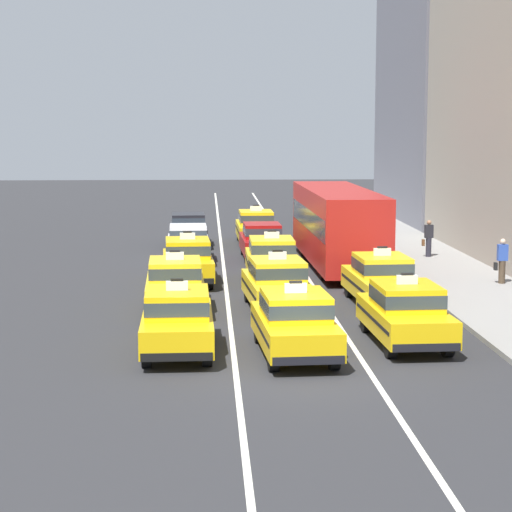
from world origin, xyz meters
The scene contains 19 objects.
ground_plane centered at (0.00, 0.00, 0.00)m, with size 160.00×160.00×0.00m, color #2B2B2D.
lane_stripe_left_center centered at (-1.60, 20.00, 0.00)m, with size 0.14×80.00×0.01m, color silver.
lane_stripe_center_right centered at (1.60, 20.00, 0.00)m, with size 0.14×80.00×0.01m, color silver.
sidewalk_curb centered at (7.20, 15.00, 0.07)m, with size 4.00×90.00×0.15m, color gray.
taxi_left_nearest centered at (-3.04, 2.00, 0.88)m, with size 1.90×4.59×1.96m.
taxi_left_second centered at (-3.29, 7.63, 0.88)m, with size 1.96×4.62×1.96m.
taxi_left_third centered at (-3.00, 13.02, 0.88)m, with size 2.02×4.64×1.96m.
sedan_left_fourth centered at (-3.09, 18.71, 0.85)m, with size 1.88×4.35×1.58m.
sedan_left_fifth centered at (-3.19, 24.10, 0.85)m, with size 1.89×4.35×1.58m.
taxi_center_nearest centered at (-0.04, 1.49, 0.88)m, with size 2.05×4.65×1.96m.
taxi_center_second centered at (-0.07, 7.54, 0.88)m, with size 2.10×4.66×1.96m.
taxi_center_third centered at (0.14, 13.21, 0.88)m, with size 1.84×4.57×1.96m.
sedan_center_fourth centered at (0.12, 19.29, 0.85)m, with size 1.86×4.34×1.58m.
taxi_center_fifth centered at (0.12, 24.59, 0.88)m, with size 1.87×4.58×1.96m.
taxi_right_nearest centered at (3.04, 2.66, 0.88)m, with size 1.97×4.62×1.96m.
taxi_right_second centered at (3.39, 8.25, 0.88)m, with size 2.00×4.63×1.96m.
bus_right_third centered at (3.11, 16.93, 1.82)m, with size 2.69×11.24×3.22m.
pedestrian_near_crosswalk centered at (7.35, 18.64, 0.95)m, with size 0.47×0.24×1.60m.
pedestrian_mid_block centered at (8.39, 11.49, 0.97)m, with size 0.47×0.24×1.63m.
Camera 1 is at (-2.24, -22.49, 5.89)m, focal length 67.59 mm.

